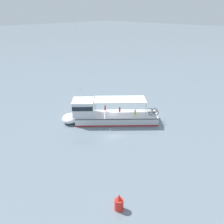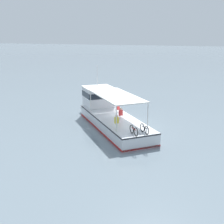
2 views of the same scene
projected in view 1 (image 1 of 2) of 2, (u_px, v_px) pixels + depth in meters
name	position (u px, v px, depth m)	size (l,w,h in m)	color
ground_plane	(114.00, 117.00, 36.37)	(400.00, 400.00, 0.00)	slate
ferry_main	(104.00, 115.00, 34.53)	(11.17, 11.18, 5.32)	silver
channel_buoy	(119.00, 203.00, 19.55)	(0.70, 0.70, 1.40)	red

